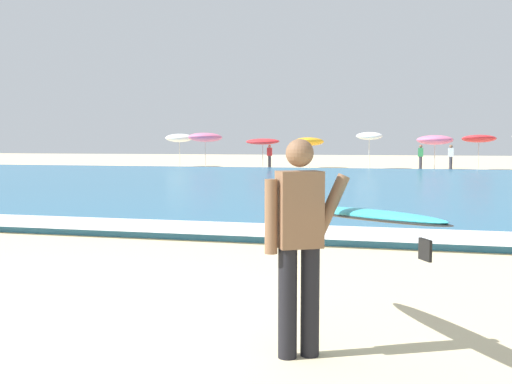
# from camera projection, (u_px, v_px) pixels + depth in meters

# --- Properties ---
(sea) EXTENTS (120.00, 28.00, 0.14)m
(sea) POSITION_uv_depth(u_px,v_px,m) (314.00, 184.00, 24.17)
(sea) COLOR teal
(sea) RESTS_ON ground
(surf_foam) EXTENTS (120.00, 1.61, 0.01)m
(surf_foam) POSITION_uv_depth(u_px,v_px,m) (198.00, 227.00, 11.24)
(surf_foam) COLOR white
(surf_foam) RESTS_ON sea
(surfer_with_board) EXTENTS (1.55, 2.49, 1.73)m
(surfer_with_board) POSITION_uv_depth(u_px,v_px,m) (329.00, 227.00, 4.83)
(surfer_with_board) COLOR black
(surfer_with_board) RESTS_ON ground
(beach_umbrella_0) EXTENTS (1.98, 2.00, 2.37)m
(beach_umbrella_0) POSITION_uv_depth(u_px,v_px,m) (179.00, 138.00, 43.51)
(beach_umbrella_0) COLOR beige
(beach_umbrella_0) RESTS_ON ground
(beach_umbrella_1) EXTENTS (2.29, 2.32, 2.42)m
(beach_umbrella_1) POSITION_uv_depth(u_px,v_px,m) (205.00, 137.00, 40.96)
(beach_umbrella_1) COLOR beige
(beach_umbrella_1) RESTS_ON ground
(beach_umbrella_2) EXTENTS (2.21, 2.22, 2.03)m
(beach_umbrella_2) POSITION_uv_depth(u_px,v_px,m) (263.00, 142.00, 40.06)
(beach_umbrella_2) COLOR beige
(beach_umbrella_2) RESTS_ON ground
(beach_umbrella_3) EXTENTS (2.00, 2.03, 2.13)m
(beach_umbrella_3) POSITION_uv_depth(u_px,v_px,m) (309.00, 142.00, 41.12)
(beach_umbrella_3) COLOR beige
(beach_umbrella_3) RESTS_ON ground
(beach_umbrella_4) EXTENTS (1.71, 1.75, 2.47)m
(beach_umbrella_4) POSITION_uv_depth(u_px,v_px,m) (369.00, 136.00, 39.81)
(beach_umbrella_4) COLOR beige
(beach_umbrella_4) RESTS_ON ground
(beach_umbrella_5) EXTENTS (2.24, 2.26, 2.20)m
(beach_umbrella_5) POSITION_uv_depth(u_px,v_px,m) (435.00, 140.00, 38.33)
(beach_umbrella_5) COLOR beige
(beach_umbrella_5) RESTS_ON ground
(beach_umbrella_6) EXTENTS (2.06, 2.10, 2.27)m
(beach_umbrella_6) POSITION_uv_depth(u_px,v_px,m) (479.00, 139.00, 37.92)
(beach_umbrella_6) COLOR beige
(beach_umbrella_6) RESTS_ON ground
(beachgoer_near_row_left) EXTENTS (0.32, 0.20, 1.58)m
(beachgoer_near_row_left) POSITION_uv_depth(u_px,v_px,m) (421.00, 157.00, 38.06)
(beachgoer_near_row_left) COLOR #383842
(beachgoer_near_row_left) RESTS_ON ground
(beachgoer_near_row_mid) EXTENTS (0.32, 0.20, 1.58)m
(beachgoer_near_row_mid) POSITION_uv_depth(u_px,v_px,m) (451.00, 157.00, 37.18)
(beachgoer_near_row_mid) COLOR #383842
(beachgoer_near_row_mid) RESTS_ON ground
(beachgoer_near_row_right) EXTENTS (0.32, 0.20, 1.58)m
(beachgoer_near_row_right) POSITION_uv_depth(u_px,v_px,m) (270.00, 156.00, 40.29)
(beachgoer_near_row_right) COLOR #383842
(beachgoer_near_row_right) RESTS_ON ground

